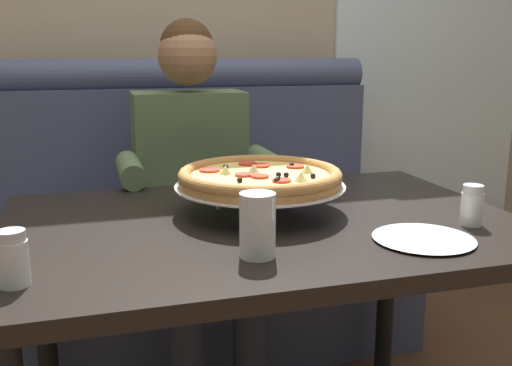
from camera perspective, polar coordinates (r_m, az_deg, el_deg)
name	(u,v)px	position (r m, az deg, el deg)	size (l,w,h in m)	color
window_panel	(435,4)	(3.26, 17.28, 16.58)	(1.10, 0.02, 2.80)	white
booth_bench	(199,241)	(2.40, -5.69, -5.70)	(1.62, 0.78, 1.13)	#424C6B
dining_table	(263,253)	(1.48, 0.72, -6.95)	(1.28, 0.87, 0.75)	black
diner_main	(195,182)	(2.05, -6.07, 0.14)	(0.54, 0.64, 1.27)	#2D3342
pizza	(260,178)	(1.50, 0.41, 0.52)	(0.45, 0.45, 0.13)	silver
shaker_parmesan	(13,263)	(1.13, -22.92, -7.27)	(0.06, 0.06, 0.10)	white
shaker_pepper_flakes	(472,208)	(1.49, 20.59, -2.36)	(0.05, 0.05, 0.10)	white
plate_near_left	(424,236)	(1.34, 16.28, -5.07)	(0.23, 0.23, 0.02)	white
drinking_glass	(258,229)	(1.18, 0.15, -4.62)	(0.08, 0.08, 0.13)	silver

